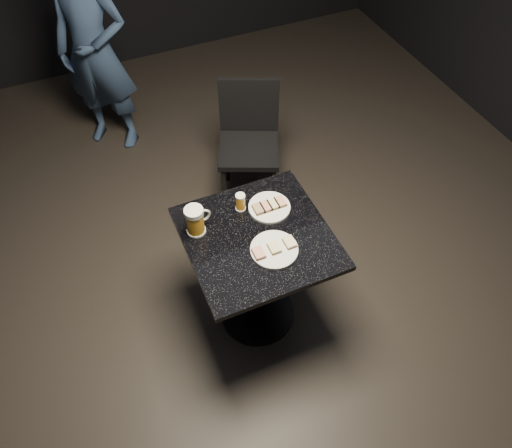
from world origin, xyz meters
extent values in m
plane|color=black|center=(0.00, 0.00, 0.00)|extent=(6.00, 6.00, 0.00)
cylinder|color=silver|center=(0.04, -0.11, 0.76)|extent=(0.23, 0.23, 0.01)
cylinder|color=silver|center=(0.13, 0.14, 0.76)|extent=(0.21, 0.21, 0.01)
imported|color=navy|center=(-0.39, 1.93, 0.77)|extent=(0.67, 0.63, 1.54)
cylinder|color=black|center=(0.00, 0.00, 0.01)|extent=(0.44, 0.44, 0.03)
cylinder|color=black|center=(0.00, 0.00, 0.37)|extent=(0.10, 0.10, 0.69)
cube|color=black|center=(0.00, 0.00, 0.73)|extent=(0.70, 0.70, 0.03)
cylinder|color=silver|center=(-0.26, 0.15, 0.76)|extent=(0.10, 0.10, 0.01)
cylinder|color=orange|center=(-0.26, 0.15, 0.82)|extent=(0.09, 0.09, 0.12)
cylinder|color=silver|center=(-0.26, 0.15, 0.89)|extent=(0.09, 0.09, 0.03)
torus|color=silver|center=(-0.22, 0.17, 0.82)|extent=(0.08, 0.01, 0.08)
cylinder|color=silver|center=(-0.01, 0.20, 0.75)|extent=(0.05, 0.05, 0.01)
cylinder|color=orange|center=(-0.01, 0.20, 0.80)|extent=(0.05, 0.05, 0.08)
cylinder|color=silver|center=(-0.01, 0.20, 0.84)|extent=(0.05, 0.05, 0.01)
cube|color=black|center=(0.33, 0.91, 0.45)|extent=(0.51, 0.51, 0.04)
cylinder|color=black|center=(0.12, 0.82, 0.21)|extent=(0.03, 0.03, 0.43)
cylinder|color=black|center=(0.42, 0.69, 0.21)|extent=(0.03, 0.03, 0.43)
cylinder|color=black|center=(0.25, 1.13, 0.21)|extent=(0.03, 0.03, 0.43)
cylinder|color=black|center=(0.55, 0.99, 0.21)|extent=(0.03, 0.03, 0.43)
cube|color=black|center=(0.41, 1.07, 0.67)|extent=(0.37, 0.18, 0.39)
cube|color=#4C3521|center=(-0.04, -0.11, 0.77)|extent=(0.05, 0.07, 0.01)
cube|color=tan|center=(-0.04, -0.11, 0.78)|extent=(0.05, 0.07, 0.01)
cube|color=#4C3521|center=(0.04, -0.11, 0.77)|extent=(0.05, 0.07, 0.01)
cube|color=#D1D184|center=(0.04, -0.11, 0.78)|extent=(0.05, 0.07, 0.01)
cube|color=#4C3521|center=(0.12, -0.11, 0.77)|extent=(0.05, 0.07, 0.01)
cube|color=beige|center=(0.12, -0.11, 0.78)|extent=(0.05, 0.07, 0.01)
cube|color=#4C3521|center=(0.07, 0.14, 0.77)|extent=(0.05, 0.07, 0.01)
cube|color=#8C7251|center=(0.07, 0.14, 0.78)|extent=(0.05, 0.07, 0.01)
cube|color=#4C3521|center=(0.11, 0.14, 0.77)|extent=(0.05, 0.07, 0.01)
cube|color=tan|center=(0.11, 0.14, 0.78)|extent=(0.05, 0.07, 0.01)
cube|color=#4C3521|center=(0.15, 0.14, 0.77)|extent=(0.05, 0.07, 0.01)
cube|color=#D1D184|center=(0.15, 0.14, 0.78)|extent=(0.05, 0.07, 0.01)
cube|color=#4C3521|center=(0.19, 0.14, 0.77)|extent=(0.05, 0.07, 0.01)
cube|color=tan|center=(0.19, 0.14, 0.78)|extent=(0.05, 0.07, 0.01)
camera|label=1|loc=(-0.61, -1.38, 2.66)|focal=35.00mm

